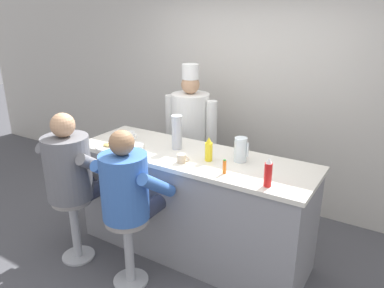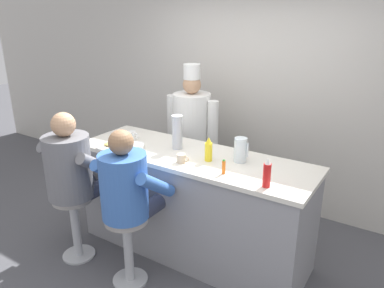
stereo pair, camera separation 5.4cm
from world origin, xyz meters
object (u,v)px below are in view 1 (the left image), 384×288
coffee_mug_white (132,136)px  diner_seated_grey (72,171)px  breakfast_plate (109,146)px  cook_in_whites_near (190,132)px  hot_sauce_bottle_orange (224,167)px  cereal_bowl (136,147)px  mustard_bottle_yellow (209,150)px  diner_seated_blue (128,191)px  ketchup_bottle_red (268,173)px  cup_stack_steel (177,132)px  coffee_mug_tan (182,158)px  water_pitcher_clear (241,150)px

coffee_mug_white → diner_seated_grey: diner_seated_grey is taller
breakfast_plate → cook_in_whites_near: (0.28, 1.06, -0.10)m
hot_sauce_bottle_orange → diner_seated_grey: (-1.34, -0.43, -0.19)m
hot_sauce_bottle_orange → cereal_bowl: 0.99m
mustard_bottle_yellow → diner_seated_grey: size_ratio=0.15×
hot_sauce_bottle_orange → diner_seated_blue: size_ratio=0.09×
ketchup_bottle_red → cook_in_whites_near: size_ratio=0.14×
hot_sauce_bottle_orange → cup_stack_steel: cup_stack_steel is taller
ketchup_bottle_red → diner_seated_grey: (-1.72, -0.40, -0.24)m
ketchup_bottle_red → coffee_mug_white: size_ratio=1.91×
cook_in_whites_near → coffee_mug_tan: bearing=-61.9°
water_pitcher_clear → cereal_bowl: water_pitcher_clear is taller
hot_sauce_bottle_orange → cereal_bowl: bearing=176.5°
ketchup_bottle_red → breakfast_plate: bearing=-179.5°
cook_in_whites_near → diner_seated_blue: bearing=-78.8°
diner_seated_blue → coffee_mug_tan: bearing=61.5°
ketchup_bottle_red → coffee_mug_tan: bearing=176.4°
cup_stack_steel → cook_in_whites_near: 0.83m
cup_stack_steel → ketchup_bottle_red: bearing=-17.0°
breakfast_plate → cup_stack_steel: (0.58, 0.33, 0.15)m
diner_seated_grey → cup_stack_steel: bearing=46.1°
coffee_mug_tan → cup_stack_steel: size_ratio=0.37×
mustard_bottle_yellow → cook_in_whites_near: (-0.71, 0.83, -0.18)m
mustard_bottle_yellow → cup_stack_steel: size_ratio=0.67×
diner_seated_grey → diner_seated_blue: diner_seated_grey is taller
coffee_mug_white → diner_seated_blue: size_ratio=0.09×
coffee_mug_white → breakfast_plate: bearing=-97.3°
ketchup_bottle_red → coffee_mug_tan: 0.81m
coffee_mug_tan → ketchup_bottle_red: bearing=-3.6°
cup_stack_steel → diner_seated_grey: bearing=-133.9°
ketchup_bottle_red → diner_seated_blue: (-1.05, -0.40, -0.26)m
coffee_mug_white → coffee_mug_tan: bearing=-17.0°
mustard_bottle_yellow → coffee_mug_white: 0.95m
cup_stack_steel → diner_seated_grey: size_ratio=0.22×
mustard_bottle_yellow → diner_seated_blue: (-0.42, -0.61, -0.25)m
coffee_mug_tan → diner_seated_grey: diner_seated_grey is taller
coffee_mug_white → cook_in_whites_near: bearing=72.6°
cup_stack_steel → hot_sauce_bottle_orange: bearing=-23.2°
diner_seated_grey → ketchup_bottle_red: bearing=13.0°
cereal_bowl → diner_seated_grey: bearing=-125.4°
diner_seated_blue → diner_seated_grey: bearing=179.8°
cereal_bowl → coffee_mug_tan: coffee_mug_tan is taller
cook_in_whites_near → coffee_mug_white: bearing=-107.4°
diner_seated_blue → cook_in_whites_near: bearing=101.2°
water_pitcher_clear → cereal_bowl: (-0.99, -0.25, -0.08)m
coffee_mug_tan → cook_in_whites_near: (-0.53, 0.99, -0.12)m
water_pitcher_clear → coffee_mug_tan: 0.52m
diner_seated_grey → diner_seated_blue: size_ratio=1.03×
cereal_bowl → coffee_mug_white: coffee_mug_white is taller
mustard_bottle_yellow → cup_stack_steel: cup_stack_steel is taller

